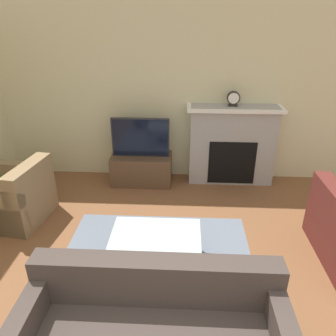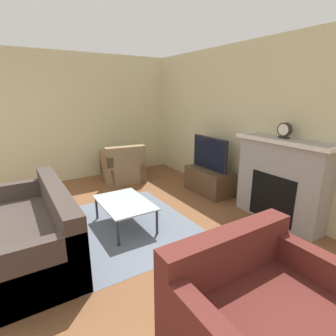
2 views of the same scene
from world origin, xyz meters
The scene contains 12 objects.
wall_back centered at (0.00, 4.36, 1.35)m, with size 8.53×0.06×2.70m.
wall_left centered at (-2.80, 2.16, 1.35)m, with size 0.06×7.33×2.70m.
area_rug centered at (-0.13, 2.09, 0.00)m, with size 2.16×1.84×0.00m.
fireplace centered at (0.91, 4.15, 0.65)m, with size 1.45×0.41×1.26m.
tv_stand centered at (-0.52, 4.01, 0.24)m, with size 0.96×0.48×0.47m.
tv centered at (-0.52, 4.01, 0.78)m, with size 0.90×0.06×0.62m.
couch_sectional centered at (-0.04, 0.92, 0.29)m, with size 1.97×0.87×0.82m.
couch_loveseat centered at (2.11, 2.21, 0.29)m, with size 0.90×1.29×0.82m.
armchair_by_window centered at (-2.08, 2.88, 0.30)m, with size 0.96×0.94×0.82m.
coffee_table centered at (-0.13, 2.10, 0.35)m, with size 0.96×0.64×0.38m.
potted_plant centered at (-2.48, 3.34, 0.36)m, with size 0.36×0.36×0.65m.
mantel_clock centered at (0.87, 4.15, 1.37)m, with size 0.20×0.07×0.23m.
Camera 2 is at (3.14, 0.80, 1.88)m, focal length 28.00 mm.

